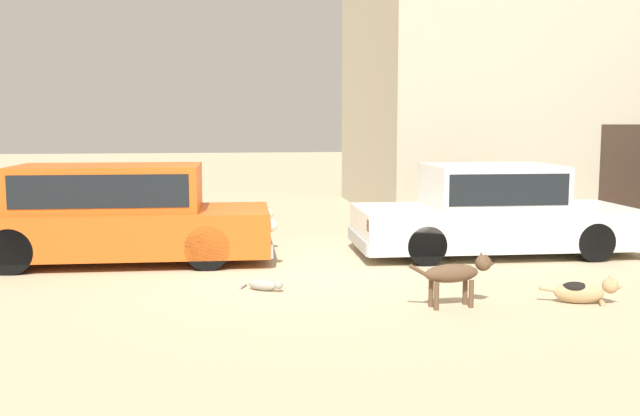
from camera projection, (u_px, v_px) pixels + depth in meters
name	position (u px, v px, depth m)	size (l,w,h in m)	color
ground_plane	(286.00, 272.00, 10.38)	(80.00, 80.00, 0.00)	tan
parked_sedan_nearest	(114.00, 212.00, 11.03)	(4.80, 1.87, 1.50)	#D15619
parked_sedan_second	(493.00, 210.00, 11.75)	(4.65, 1.95, 1.46)	silver
apartment_block	(638.00, 22.00, 17.92)	(13.86, 6.36, 9.22)	#BCB299
stray_dog_spotted	(458.00, 273.00, 8.40)	(1.09, 0.29, 0.64)	brown
stray_dog_tan	(584.00, 291.00, 8.57)	(0.94, 0.39, 0.36)	tan
stray_cat	(264.00, 285.00, 9.24)	(0.55, 0.48, 0.16)	gray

